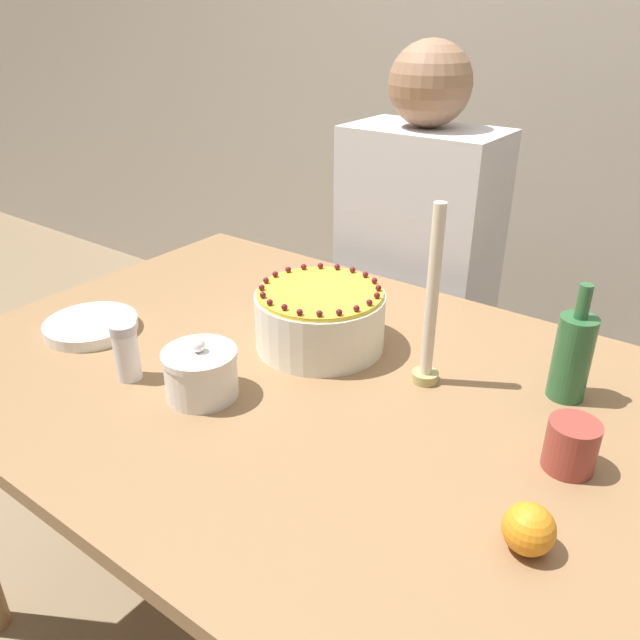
% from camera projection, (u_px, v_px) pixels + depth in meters
% --- Properties ---
extents(wall_behind, '(8.00, 0.05, 2.60)m').
position_uv_depth(wall_behind, '(602.00, 20.00, 1.87)').
color(wall_behind, '#ADA393').
rests_on(wall_behind, ground_plane).
extents(dining_table, '(1.49, 0.96, 0.73)m').
position_uv_depth(dining_table, '(328.00, 430.00, 1.17)').
color(dining_table, '#936D47').
rests_on(dining_table, ground_plane).
extents(cake, '(0.25, 0.25, 0.13)m').
position_uv_depth(cake, '(320.00, 318.00, 1.22)').
color(cake, white).
rests_on(cake, dining_table).
extents(sugar_bowl, '(0.13, 0.13, 0.11)m').
position_uv_depth(sugar_bowl, '(201.00, 373.00, 1.07)').
color(sugar_bowl, white).
rests_on(sugar_bowl, dining_table).
extents(sugar_shaker, '(0.05, 0.05, 0.11)m').
position_uv_depth(sugar_shaker, '(126.00, 351.00, 1.11)').
color(sugar_shaker, white).
rests_on(sugar_shaker, dining_table).
extents(plate_stack, '(0.19, 0.19, 0.02)m').
position_uv_depth(plate_stack, '(91.00, 326.00, 1.30)').
color(plate_stack, white).
rests_on(plate_stack, dining_table).
extents(candle, '(0.05, 0.05, 0.33)m').
position_uv_depth(candle, '(431.00, 312.00, 1.07)').
color(candle, tan).
rests_on(candle, dining_table).
extents(bottle, '(0.06, 0.06, 0.21)m').
position_uv_depth(bottle, '(572.00, 355.00, 1.05)').
color(bottle, '#2D6638').
rests_on(bottle, dining_table).
extents(cup, '(0.07, 0.07, 0.08)m').
position_uv_depth(cup, '(571.00, 446.00, 0.90)').
color(cup, '#993D33').
rests_on(cup, dining_table).
extents(orange_fruit_0, '(0.07, 0.07, 0.07)m').
position_uv_depth(orange_fruit_0, '(529.00, 529.00, 0.77)').
color(orange_fruit_0, orange).
rests_on(orange_fruit_0, dining_table).
extents(person_man_blue_shirt, '(0.40, 0.34, 1.27)m').
position_uv_depth(person_man_blue_shirt, '(413.00, 310.00, 1.79)').
color(person_man_blue_shirt, '#2D2D38').
rests_on(person_man_blue_shirt, ground_plane).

